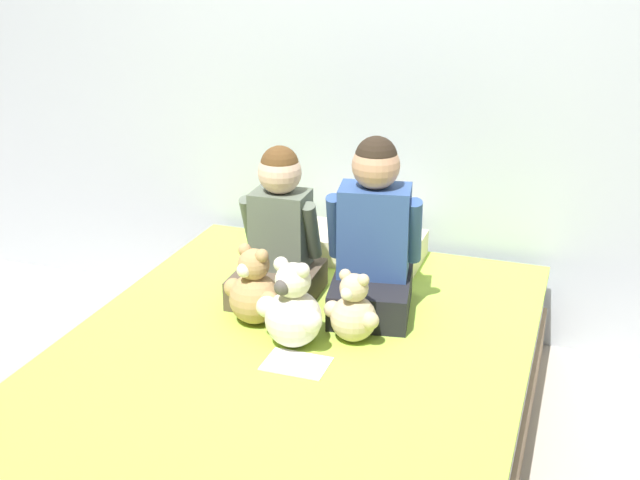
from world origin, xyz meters
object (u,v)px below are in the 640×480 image
(teddy_bear_between_children, at_px, (292,310))
(teddy_bear_held_by_right_child, at_px, (353,312))
(pillow_at_headboard, at_px, (360,246))
(sign_card, at_px, (296,364))
(teddy_bear_held_by_left_child, at_px, (254,291))
(child_on_right, at_px, (373,239))
(child_on_left, at_px, (279,236))
(bed, at_px, (291,400))

(teddy_bear_between_children, bearing_deg, teddy_bear_held_by_right_child, 44.34)
(teddy_bear_held_by_right_child, xyz_separation_m, pillow_at_headboard, (-0.18, 0.70, -0.05))
(teddy_bear_between_children, height_order, sign_card, teddy_bear_between_children)
(teddy_bear_held_by_left_child, distance_m, pillow_at_headboard, 0.72)
(teddy_bear_held_by_left_child, height_order, sign_card, teddy_bear_held_by_left_child)
(child_on_right, bearing_deg, teddy_bear_between_children, -126.27)
(teddy_bear_held_by_left_child, height_order, teddy_bear_between_children, teddy_bear_between_children)
(teddy_bear_held_by_left_child, xyz_separation_m, teddy_bear_held_by_right_child, (0.37, -0.01, -0.02))
(child_on_left, relative_size, sign_card, 2.79)
(bed, height_order, teddy_bear_between_children, teddy_bear_between_children)
(bed, bearing_deg, child_on_right, 65.97)
(bed, bearing_deg, child_on_left, 116.13)
(bed, height_order, pillow_at_headboard, pillow_at_headboard)
(child_on_left, bearing_deg, child_on_right, -1.37)
(bed, relative_size, sign_card, 9.63)
(teddy_bear_held_by_right_child, bearing_deg, bed, -128.17)
(child_on_right, relative_size, teddy_bear_held_by_left_child, 2.23)
(bed, height_order, teddy_bear_held_by_right_child, teddy_bear_held_by_right_child)
(teddy_bear_between_children, bearing_deg, child_on_right, 79.37)
(teddy_bear_held_by_right_child, relative_size, sign_card, 1.21)
(child_on_left, relative_size, teddy_bear_between_children, 1.88)
(bed, distance_m, pillow_at_headboard, 0.87)
(teddy_bear_held_by_left_child, bearing_deg, sign_card, -22.94)
(teddy_bear_between_children, distance_m, sign_card, 0.19)
(teddy_bear_held_by_left_child, bearing_deg, teddy_bear_held_by_right_child, 18.63)
(teddy_bear_held_by_right_child, xyz_separation_m, sign_card, (-0.12, -0.22, -0.10))
(child_on_right, xyz_separation_m, pillow_at_headboard, (-0.18, 0.44, -0.22))
(teddy_bear_held_by_left_child, height_order, pillow_at_headboard, teddy_bear_held_by_left_child)
(teddy_bear_held_by_left_child, xyz_separation_m, pillow_at_headboard, (0.19, 0.69, -0.07))
(child_on_right, distance_m, teddy_bear_held_by_right_child, 0.31)
(teddy_bear_held_by_left_child, bearing_deg, child_on_right, 54.47)
(sign_card, bearing_deg, teddy_bear_between_children, 116.78)
(teddy_bear_held_by_right_child, relative_size, pillow_at_headboard, 0.48)
(bed, bearing_deg, teddy_bear_between_children, 98.89)
(child_on_left, xyz_separation_m, pillow_at_headboard, (0.19, 0.45, -0.18))
(bed, height_order, teddy_bear_held_by_left_child, teddy_bear_held_by_left_child)
(child_on_left, height_order, teddy_bear_held_by_left_child, child_on_left)
(teddy_bear_held_by_left_child, height_order, teddy_bear_held_by_right_child, teddy_bear_held_by_left_child)
(teddy_bear_held_by_right_child, relative_size, teddy_bear_between_children, 0.82)
(child_on_right, xyz_separation_m, teddy_bear_between_children, (-0.18, -0.36, -0.14))
(child_on_right, bearing_deg, teddy_bear_held_by_right_child, -98.45)
(child_on_left, distance_m, child_on_right, 0.37)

